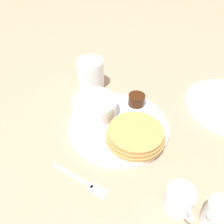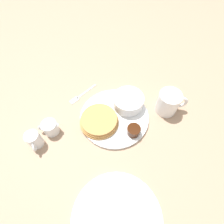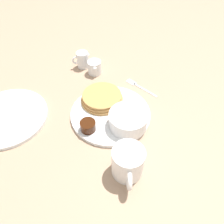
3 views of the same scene
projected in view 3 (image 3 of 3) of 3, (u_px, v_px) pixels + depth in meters
name	position (u px, v px, depth m)	size (l,w,h in m)	color
ground_plane	(110.00, 115.00, 0.70)	(4.00, 4.00, 0.00)	#9E7F66
plate	(110.00, 114.00, 0.70)	(0.25, 0.25, 0.01)	white
pancake_stack	(102.00, 98.00, 0.72)	(0.14, 0.14, 0.03)	#B78447
bowl	(128.00, 119.00, 0.64)	(0.11, 0.11, 0.05)	white
syrup_cup	(88.00, 126.00, 0.64)	(0.05, 0.05, 0.03)	#38190A
butter_ramekin	(130.00, 128.00, 0.63)	(0.04, 0.04, 0.04)	white
coffee_mug	(128.00, 163.00, 0.54)	(0.08, 0.11, 0.09)	white
creamer_pitcher_near	(95.00, 67.00, 0.83)	(0.05, 0.07, 0.05)	white
creamer_pitcher_far	(82.00, 60.00, 0.86)	(0.06, 0.05, 0.07)	white
fork	(138.00, 86.00, 0.80)	(0.12, 0.09, 0.00)	silver
far_plate	(8.00, 117.00, 0.69)	(0.25, 0.25, 0.01)	white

